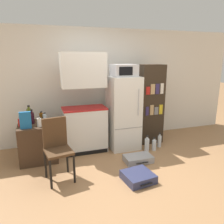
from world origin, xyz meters
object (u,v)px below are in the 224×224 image
at_px(kitchen_hutch, 84,108).
at_px(refrigerator, 123,113).
at_px(chair, 57,144).
at_px(water_bottle_front, 159,141).
at_px(side_table, 38,141).
at_px(bowl, 45,121).
at_px(bottle_clear_short, 45,117).
at_px(bottle_ketchup_red, 20,122).
at_px(water_bottle_back, 147,144).
at_px(microwave, 124,70).
at_px(bottle_amber_beer, 41,116).
at_px(bottle_wine_dark, 32,118).
at_px(bookshelf, 150,104).
at_px(suitcase_large_flat, 138,159).
at_px(water_bottle_middle, 154,145).
at_px(bottle_olive_oil, 29,115).
at_px(bottle_milk_white, 39,122).
at_px(cereal_box, 25,120).

bearing_deg(kitchen_hutch, refrigerator, -4.89).
distance_m(chair, water_bottle_front, 2.34).
distance_m(side_table, bowl, 0.41).
relative_size(kitchen_hutch, bottle_clear_short, 12.68).
bearing_deg(bowl, bottle_ketchup_red, -165.80).
distance_m(bowl, chair, 0.87).
bearing_deg(chair, water_bottle_back, 4.30).
relative_size(refrigerator, microwave, 3.20).
bearing_deg(chair, bottle_clear_short, 87.98).
xyz_separation_m(bottle_amber_beer, bottle_clear_short, (0.06, -0.07, -0.00)).
bearing_deg(bottle_amber_beer, bottle_ketchup_red, -138.27).
relative_size(bottle_amber_beer, bottle_wine_dark, 0.63).
relative_size(bookshelf, bottle_clear_short, 11.13).
bearing_deg(suitcase_large_flat, bottle_wine_dark, 157.58).
height_order(microwave, water_bottle_front, microwave).
height_order(kitchen_hutch, suitcase_large_flat, kitchen_hutch).
height_order(kitchen_hutch, water_bottle_front, kitchen_hutch).
xyz_separation_m(microwave, water_bottle_middle, (0.55, -0.40, -1.54)).
distance_m(bookshelf, water_bottle_middle, 0.94).
xyz_separation_m(kitchen_hutch, chair, (-0.64, -0.92, -0.34)).
distance_m(bottle_olive_oil, suitcase_large_flat, 2.26).
relative_size(bottle_olive_oil, suitcase_large_flat, 0.60).
bearing_deg(bottle_wine_dark, refrigerator, -0.41).
xyz_separation_m(refrigerator, suitcase_large_flat, (0.01, -0.77, -0.71)).
relative_size(bottle_milk_white, bottle_clear_short, 1.23).
xyz_separation_m(chair, water_bottle_front, (2.22, 0.58, -0.46)).
height_order(chair, water_bottle_front, chair).
height_order(kitchen_hutch, bookshelf, kitchen_hutch).
distance_m(microwave, bottle_amber_beer, 1.90).
xyz_separation_m(refrigerator, bottle_wine_dark, (-1.83, 0.01, 0.05)).
distance_m(side_table, kitchen_hutch, 1.10).
bearing_deg(bottle_wine_dark, bottle_amber_beer, 50.02).
xyz_separation_m(refrigerator, bottle_amber_beer, (-1.67, 0.21, 0.01)).
bearing_deg(bottle_ketchup_red, kitchen_hutch, 8.71).
height_order(bottle_amber_beer, cereal_box, cereal_box).
relative_size(refrigerator, cereal_box, 5.14).
xyz_separation_m(cereal_box, chair, (0.47, -0.58, -0.27)).
bearing_deg(bookshelf, bowl, -176.95).
distance_m(bottle_milk_white, bottle_wine_dark, 0.29).
bearing_deg(side_table, suitcase_large_flat, -22.45).
bearing_deg(bottle_wine_dark, microwave, -0.46).
bearing_deg(water_bottle_middle, refrigerator, 144.01).
bearing_deg(refrigerator, bottle_amber_beer, 172.72).
xyz_separation_m(cereal_box, water_bottle_middle, (2.49, -0.13, -0.74)).
bearing_deg(water_bottle_middle, kitchen_hutch, 161.09).
height_order(bottle_milk_white, suitcase_large_flat, bottle_milk_white).
xyz_separation_m(bottle_wine_dark, bowl, (0.23, -0.02, -0.09)).
distance_m(bottle_clear_short, water_bottle_middle, 2.32).
bearing_deg(water_bottle_back, bottle_wine_dark, 169.85).
bearing_deg(water_bottle_middle, bottle_amber_beer, 164.53).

